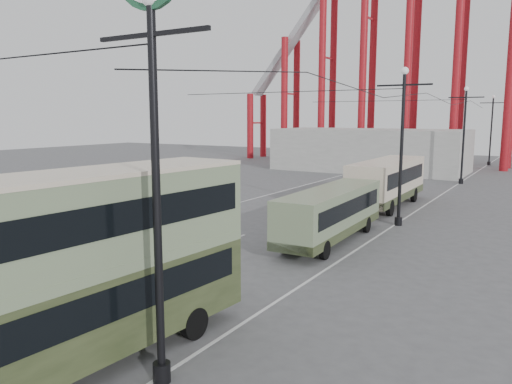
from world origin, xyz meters
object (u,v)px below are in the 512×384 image
Objects in this scene: double_decker_bus at (90,259)px; single_decker_green at (331,212)px; lamp_post_near at (152,55)px; single_decker_cream at (387,181)px; pedestrian at (302,225)px.

single_decker_green is at bearing 94.04° from double_decker_bus.
lamp_post_near reaches higher than single_decker_cream.
lamp_post_near is at bearing 79.69° from pedestrian.
lamp_post_near is 16.60m from single_decker_green.
double_decker_bus is at bearing 71.16° from pedestrian.
single_decker_cream is at bearing 95.33° from lamp_post_near.
pedestrian is at bearing -134.55° from single_decker_green.
single_decker_cream is (-2.52, 27.00, -5.97)m from lamp_post_near.
single_decker_green reaches higher than pedestrian.
lamp_post_near is 15.95m from pedestrian.
pedestrian is (-0.53, -12.94, -0.91)m from single_decker_cream.
double_decker_bus is 14.47m from pedestrian.
double_decker_bus is 27.27m from single_decker_cream.
single_decker_cream is (-0.40, 27.25, -0.98)m from double_decker_bus.
double_decker_bus reaches higher than single_decker_cream.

